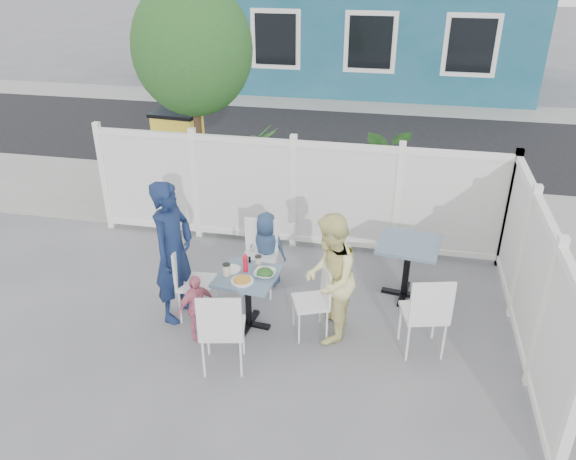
% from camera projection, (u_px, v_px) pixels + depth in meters
% --- Properties ---
extents(ground, '(80.00, 80.00, 0.00)m').
position_uv_depth(ground, '(242.00, 345.00, 6.23)').
color(ground, slate).
extents(near_sidewalk, '(24.00, 2.60, 0.01)m').
position_uv_depth(near_sidewalk, '(303.00, 205.00, 9.54)').
color(near_sidewalk, gray).
rests_on(near_sidewalk, ground).
extents(street, '(24.00, 5.00, 0.01)m').
position_uv_depth(street, '(332.00, 139.00, 12.76)').
color(street, black).
rests_on(street, ground).
extents(far_sidewalk, '(24.00, 1.60, 0.01)m').
position_uv_depth(far_sidewalk, '(347.00, 104.00, 15.46)').
color(far_sidewalk, gray).
rests_on(far_sidewalk, ground).
extents(fence_back, '(5.86, 0.08, 1.60)m').
position_uv_depth(fence_back, '(293.00, 196.00, 7.94)').
color(fence_back, white).
rests_on(fence_back, ground).
extents(fence_right, '(0.08, 3.66, 1.60)m').
position_uv_depth(fence_right, '(532.00, 286.00, 5.86)').
color(fence_right, white).
rests_on(fence_right, ground).
extents(tree, '(1.80, 1.62, 3.59)m').
position_uv_depth(tree, '(192.00, 49.00, 8.21)').
color(tree, '#382316').
rests_on(tree, ground).
extents(utility_cabinet, '(0.79, 0.60, 1.38)m').
position_uv_depth(utility_cabinet, '(180.00, 154.00, 9.80)').
color(utility_cabinet, yellow).
rests_on(utility_cabinet, ground).
extents(potted_shrub_a, '(1.01, 1.01, 1.53)m').
position_uv_depth(potted_shrub_a, '(258.00, 175.00, 8.69)').
color(potted_shrub_a, '#1C461B').
rests_on(potted_shrub_a, ground).
extents(potted_shrub_b, '(1.40, 1.24, 1.46)m').
position_uv_depth(potted_shrub_b, '(401.00, 191.00, 8.22)').
color(potted_shrub_b, '#1C461B').
rests_on(potted_shrub_b, ground).
extents(main_table, '(0.71, 0.71, 0.68)m').
position_uv_depth(main_table, '(248.00, 287.00, 6.32)').
color(main_table, '#3D5F76').
rests_on(main_table, ground).
extents(spare_table, '(0.81, 0.81, 0.76)m').
position_uv_depth(spare_table, '(408.00, 255.00, 6.84)').
color(spare_table, '#3D5F76').
rests_on(spare_table, ground).
extents(chair_left, '(0.44, 0.46, 0.92)m').
position_uv_depth(chair_left, '(189.00, 276.00, 6.50)').
color(chair_left, white).
rests_on(chair_left, ground).
extents(chair_right, '(0.49, 0.50, 0.85)m').
position_uv_depth(chair_right, '(317.00, 296.00, 6.21)').
color(chair_right, white).
rests_on(chair_right, ground).
extents(chair_back, '(0.43, 0.42, 0.93)m').
position_uv_depth(chair_back, '(260.00, 251.00, 7.03)').
color(chair_back, white).
rests_on(chair_back, ground).
extents(chair_near, '(0.52, 0.51, 0.97)m').
position_uv_depth(chair_near, '(221.00, 326.00, 5.61)').
color(chair_near, white).
rests_on(chair_near, ground).
extents(chair_spare, '(0.54, 0.53, 0.98)m').
position_uv_depth(chair_spare, '(427.00, 310.00, 5.84)').
color(chair_spare, white).
rests_on(chair_spare, ground).
extents(man, '(0.52, 0.69, 1.71)m').
position_uv_depth(man, '(173.00, 252.00, 6.36)').
color(man, '#132145').
rests_on(man, ground).
extents(woman, '(0.57, 0.73, 1.50)m').
position_uv_depth(woman, '(330.00, 279.00, 6.05)').
color(woman, yellow).
rests_on(woman, ground).
extents(boy, '(0.49, 0.32, 1.00)m').
position_uv_depth(boy, '(266.00, 249.00, 7.14)').
color(boy, navy).
rests_on(boy, ground).
extents(toddler, '(0.44, 0.50, 0.80)m').
position_uv_depth(toddler, '(196.00, 308.00, 6.17)').
color(toddler, '#D76E88').
rests_on(toddler, ground).
extents(plate_main, '(0.25, 0.25, 0.02)m').
position_uv_depth(plate_main, '(242.00, 281.00, 6.12)').
color(plate_main, white).
rests_on(plate_main, main_table).
extents(plate_side, '(0.21, 0.21, 0.01)m').
position_uv_depth(plate_side, '(232.00, 269.00, 6.34)').
color(plate_side, white).
rests_on(plate_side, main_table).
extents(salad_bowl, '(0.24, 0.24, 0.06)m').
position_uv_depth(salad_bowl, '(265.00, 274.00, 6.21)').
color(salad_bowl, white).
rests_on(salad_bowl, main_table).
extents(coffee_cup_a, '(0.08, 0.08, 0.13)m').
position_uv_depth(coffee_cup_a, '(227.00, 270.00, 6.22)').
color(coffee_cup_a, beige).
rests_on(coffee_cup_a, main_table).
extents(coffee_cup_b, '(0.07, 0.07, 0.11)m').
position_uv_depth(coffee_cup_b, '(258.00, 261.00, 6.41)').
color(coffee_cup_b, beige).
rests_on(coffee_cup_b, main_table).
extents(ketchup_bottle, '(0.06, 0.06, 0.19)m').
position_uv_depth(ketchup_bottle, '(245.00, 264.00, 6.27)').
color(ketchup_bottle, red).
rests_on(ketchup_bottle, main_table).
extents(salt_shaker, '(0.03, 0.03, 0.07)m').
position_uv_depth(salt_shaker, '(245.00, 262.00, 6.44)').
color(salt_shaker, white).
rests_on(salt_shaker, main_table).
extents(pepper_shaker, '(0.03, 0.03, 0.07)m').
position_uv_depth(pepper_shaker, '(250.00, 260.00, 6.48)').
color(pepper_shaker, black).
rests_on(pepper_shaker, main_table).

